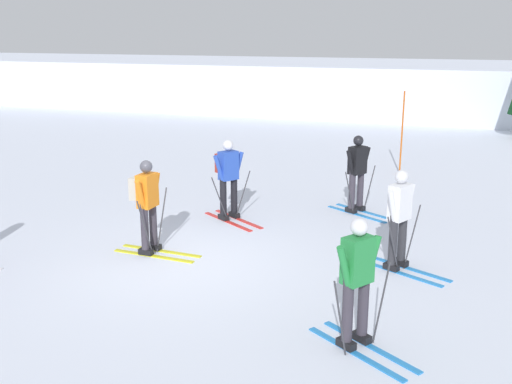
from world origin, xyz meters
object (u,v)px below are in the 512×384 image
Objects in this scene: skier_blue at (228,175)px; trail_marker_pole at (402,133)px; skier_white at (400,217)px; skier_green at (357,279)px; skier_black at (357,172)px; skier_orange at (147,202)px.

skier_blue is 0.75× the size of trail_marker_pole.
skier_white and skier_blue have the same top height.
skier_green is 0.75× the size of trail_marker_pole.
skier_green and skier_black have the same top height.
skier_white is at bearing 85.08° from skier_green.
skier_orange is at bearing -105.19° from skier_blue.
skier_white is 0.75× the size of trail_marker_pole.
skier_white and skier_green have the same top height.
skier_black is (-0.96, 5.83, -0.00)m from skier_green.
skier_blue is (0.63, 2.34, -0.00)m from skier_orange.
skier_black is 4.11m from trail_marker_pole.
skier_green is at bearing -27.58° from skier_orange.
skier_blue is 1.00× the size of skier_black.
skier_green and skier_blue have the same top height.
skier_orange is 2.42m from skier_blue.
skier_blue is (-3.69, 1.68, 0.04)m from skier_white.
skier_orange and skier_green have the same top height.
skier_blue is (-3.45, 4.47, 0.04)m from skier_green.
trail_marker_pole is at bearing 60.68° from skier_blue.
trail_marker_pole reaches higher than skier_white.
skier_black is 0.75× the size of trail_marker_pole.
skier_black is (3.13, 3.70, -0.04)m from skier_orange.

